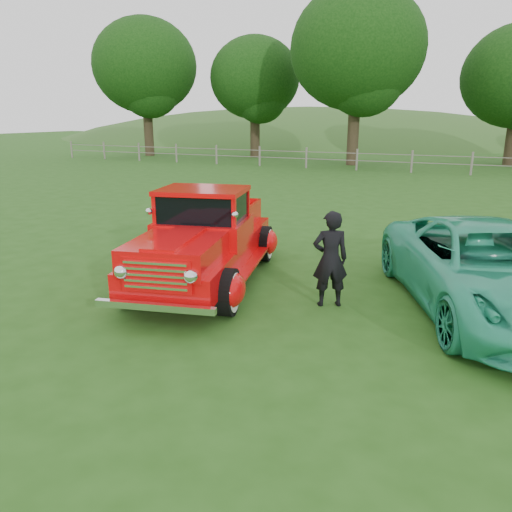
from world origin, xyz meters
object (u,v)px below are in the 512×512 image
at_px(tree_far_west, 145,66).
at_px(man, 330,259).
at_px(teal_sedan, 489,269).
at_px(tree_near_west, 357,49).
at_px(tree_mid_west, 255,78).
at_px(red_pickup, 205,241).

height_order(tree_far_west, man, tree_far_west).
bearing_deg(tree_far_west, man, -49.29).
bearing_deg(teal_sedan, man, 174.46).
distance_m(tree_far_west, tree_near_west, 16.03).
bearing_deg(tree_mid_west, teal_sedan, -58.91).
bearing_deg(tree_near_west, teal_sedan, -71.50).
bearing_deg(tree_mid_west, man, -63.52).
bearing_deg(man, teal_sedan, 169.86).
bearing_deg(tree_mid_west, tree_far_west, -165.96).
bearing_deg(red_pickup, tree_near_west, 84.62).
relative_size(tree_mid_west, red_pickup, 1.61).
height_order(tree_mid_west, teal_sedan, tree_mid_west).
distance_m(tree_near_west, red_pickup, 24.51).
relative_size(tree_far_west, man, 6.23).
bearing_deg(tree_mid_west, tree_near_west, -20.56).
distance_m(tree_far_west, man, 33.25).
height_order(tree_far_west, teal_sedan, tree_far_west).
bearing_deg(tree_near_west, tree_far_west, 176.42).
bearing_deg(tree_far_west, red_pickup, -52.46).
bearing_deg(man, red_pickup, -33.50).
distance_m(tree_mid_west, tree_near_west, 8.63).
height_order(red_pickup, man, red_pickup).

